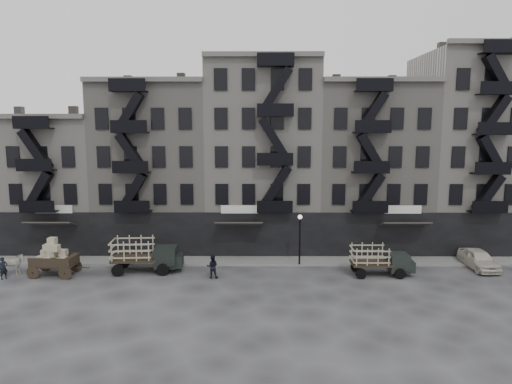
{
  "coord_description": "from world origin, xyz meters",
  "views": [
    {
      "loc": [
        -0.37,
        -33.59,
        11.47
      ],
      "look_at": [
        -0.57,
        4.0,
        5.94
      ],
      "focal_mm": 32.0,
      "sensor_mm": 36.0,
      "label": 1
    }
  ],
  "objects_px": {
    "car_east": "(479,259)",
    "pedestrian_mid": "(212,266)",
    "wagon": "(53,254)",
    "stake_truck_east": "(380,258)",
    "pedestrian_west": "(3,268)",
    "stake_truck_west": "(145,252)",
    "horse": "(10,265)"
  },
  "relations": [
    {
      "from": "wagon",
      "to": "pedestrian_west",
      "type": "distance_m",
      "value": 3.57
    },
    {
      "from": "horse",
      "to": "car_east",
      "type": "bearing_deg",
      "value": -105.66
    },
    {
      "from": "wagon",
      "to": "pedestrian_mid",
      "type": "relative_size",
      "value": 2.0
    },
    {
      "from": "stake_truck_west",
      "to": "stake_truck_east",
      "type": "relative_size",
      "value": 1.18
    },
    {
      "from": "stake_truck_west",
      "to": "pedestrian_west",
      "type": "xyz_separation_m",
      "value": [
        -10.2,
        -1.81,
        -0.72
      ]
    },
    {
      "from": "wagon",
      "to": "pedestrian_west",
      "type": "height_order",
      "value": "wagon"
    },
    {
      "from": "horse",
      "to": "stake_truck_east",
      "type": "height_order",
      "value": "stake_truck_east"
    },
    {
      "from": "horse",
      "to": "pedestrian_mid",
      "type": "height_order",
      "value": "pedestrian_mid"
    },
    {
      "from": "stake_truck_east",
      "to": "pedestrian_mid",
      "type": "bearing_deg",
      "value": -177.18
    },
    {
      "from": "stake_truck_west",
      "to": "stake_truck_east",
      "type": "bearing_deg",
      "value": -6.21
    },
    {
      "from": "horse",
      "to": "pedestrian_west",
      "type": "xyz_separation_m",
      "value": [
        -0.07,
        -0.84,
        0.01
      ]
    },
    {
      "from": "horse",
      "to": "wagon",
      "type": "relative_size",
      "value": 0.55
    },
    {
      "from": "horse",
      "to": "pedestrian_west",
      "type": "bearing_deg",
      "value": 156.21
    },
    {
      "from": "wagon",
      "to": "stake_truck_west",
      "type": "height_order",
      "value": "wagon"
    },
    {
      "from": "stake_truck_west",
      "to": "stake_truck_east",
      "type": "distance_m",
      "value": 18.28
    },
    {
      "from": "horse",
      "to": "pedestrian_mid",
      "type": "distance_m",
      "value": 15.57
    },
    {
      "from": "horse",
      "to": "pedestrian_west",
      "type": "height_order",
      "value": "pedestrian_west"
    },
    {
      "from": "stake_truck_west",
      "to": "car_east",
      "type": "relative_size",
      "value": 1.22
    },
    {
      "from": "pedestrian_mid",
      "to": "stake_truck_east",
      "type": "bearing_deg",
      "value": -177.92
    },
    {
      "from": "car_east",
      "to": "pedestrian_mid",
      "type": "distance_m",
      "value": 21.39
    },
    {
      "from": "wagon",
      "to": "pedestrian_mid",
      "type": "height_order",
      "value": "wagon"
    },
    {
      "from": "wagon",
      "to": "stake_truck_east",
      "type": "distance_m",
      "value": 25.1
    },
    {
      "from": "wagon",
      "to": "pedestrian_west",
      "type": "relative_size",
      "value": 2.12
    },
    {
      "from": "stake_truck_east",
      "to": "pedestrian_west",
      "type": "xyz_separation_m",
      "value": [
        -28.46,
        -1.06,
        -0.5
      ]
    },
    {
      "from": "stake_truck_west",
      "to": "wagon",
      "type": "bearing_deg",
      "value": -175.88
    },
    {
      "from": "horse",
      "to": "stake_truck_east",
      "type": "distance_m",
      "value": 28.39
    },
    {
      "from": "pedestrian_west",
      "to": "pedestrian_mid",
      "type": "xyz_separation_m",
      "value": [
        15.64,
        0.35,
        0.05
      ]
    },
    {
      "from": "pedestrian_mid",
      "to": "pedestrian_west",
      "type": "bearing_deg",
      "value": 0.2
    },
    {
      "from": "car_east",
      "to": "pedestrian_mid",
      "type": "relative_size",
      "value": 2.54
    },
    {
      "from": "wagon",
      "to": "car_east",
      "type": "height_order",
      "value": "wagon"
    },
    {
      "from": "pedestrian_mid",
      "to": "horse",
      "type": "bearing_deg",
      "value": -2.89
    },
    {
      "from": "stake_truck_west",
      "to": "stake_truck_east",
      "type": "xyz_separation_m",
      "value": [
        18.26,
        -0.76,
        -0.21
      ]
    }
  ]
}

